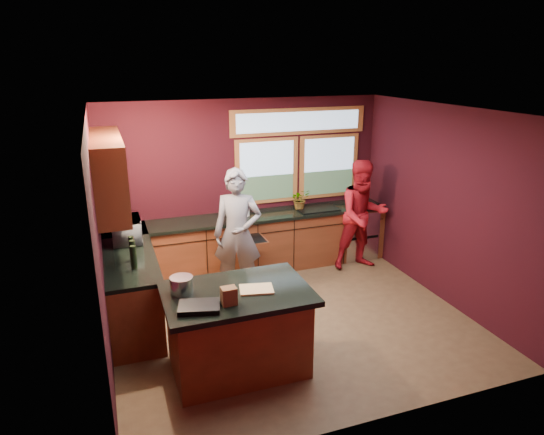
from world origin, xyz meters
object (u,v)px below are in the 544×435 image
island (238,330)px  stock_pot (182,285)px  person_grey (238,234)px  cutting_board (256,289)px  person_red (363,215)px

island → stock_pot: 0.80m
stock_pot → person_grey: bearing=56.4°
person_grey → stock_pot: (-1.04, -1.57, 0.11)m
island → person_grey: 1.84m
cutting_board → stock_pot: 0.78m
island → person_red: bearing=37.0°
person_grey → person_red: person_grey is taller
person_red → person_grey: bearing=-169.2°
cutting_board → person_grey: bearing=80.7°
cutting_board → stock_pot: bearing=165.1°
island → person_red: person_red is taller
island → person_grey: bearing=74.1°
stock_pot → cutting_board: bearing=-14.9°
island → stock_pot: stock_pot is taller
person_grey → cutting_board: bearing=-75.9°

